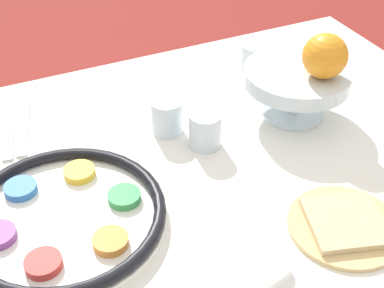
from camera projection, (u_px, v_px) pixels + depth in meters
seder_plate at (63, 214)px, 0.86m from camera, size 0.33×0.33×0.03m
fruit_stand at (296, 80)px, 1.06m from camera, size 0.21×0.21×0.11m
orange_fruit at (325, 56)px, 1.00m from camera, size 0.09×0.09×0.09m
bread_plate at (345, 224)px, 0.85m from camera, size 0.18×0.18×0.02m
cup_near at (167, 116)px, 1.04m from camera, size 0.06×0.06×0.07m
cup_mid at (205, 130)px, 1.00m from camera, size 0.06×0.06×0.07m
cup_far at (254, 59)px, 1.22m from camera, size 0.06×0.06×0.07m
fork_left at (8, 131)px, 1.05m from camera, size 0.05×0.19×0.01m
fork_right at (23, 127)px, 1.06m from camera, size 0.06×0.19×0.01m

